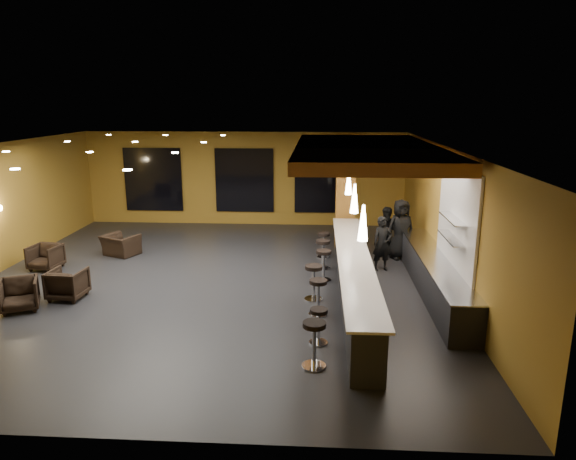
# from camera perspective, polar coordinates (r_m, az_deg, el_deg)

# --- Properties ---
(floor) EXTENTS (12.00, 13.00, 0.10)m
(floor) POSITION_cam_1_polar(r_m,az_deg,el_deg) (13.74, -8.52, -5.86)
(floor) COLOR black
(floor) RESTS_ON ground
(ceiling) EXTENTS (12.00, 13.00, 0.10)m
(ceiling) POSITION_cam_1_polar(r_m,az_deg,el_deg) (12.97, -9.11, 9.27)
(ceiling) COLOR black
(wall_back) EXTENTS (12.00, 0.10, 3.50)m
(wall_back) POSITION_cam_1_polar(r_m,az_deg,el_deg) (19.58, -4.82, 5.71)
(wall_back) COLOR olive
(wall_back) RESTS_ON floor
(wall_front) EXTENTS (12.00, 0.10, 3.50)m
(wall_front) POSITION_cam_1_polar(r_m,az_deg,el_deg) (7.27, -19.72, -10.01)
(wall_front) COLOR olive
(wall_front) RESTS_ON floor
(wall_right) EXTENTS (0.10, 13.00, 3.50)m
(wall_right) POSITION_cam_1_polar(r_m,az_deg,el_deg) (13.35, 17.50, 1.09)
(wall_right) COLOR olive
(wall_right) RESTS_ON floor
(wood_soffit) EXTENTS (3.60, 8.00, 0.28)m
(wood_soffit) POSITION_cam_1_polar(r_m,az_deg,el_deg) (13.73, 8.59, 8.76)
(wood_soffit) COLOR #BD7237
(wood_soffit) RESTS_ON ceiling
(window_left) EXTENTS (2.20, 0.06, 2.40)m
(window_left) POSITION_cam_1_polar(r_m,az_deg,el_deg) (20.28, -14.74, 5.45)
(window_left) COLOR black
(window_left) RESTS_ON wall_back
(window_center) EXTENTS (2.20, 0.06, 2.40)m
(window_center) POSITION_cam_1_polar(r_m,az_deg,el_deg) (19.48, -4.86, 5.52)
(window_center) COLOR black
(window_center) RESTS_ON wall_back
(window_right) EXTENTS (2.20, 0.06, 2.40)m
(window_right) POSITION_cam_1_polar(r_m,az_deg,el_deg) (19.28, 4.04, 5.45)
(window_right) COLOR black
(window_right) RESTS_ON wall_back
(tile_backsplash) EXTENTS (0.06, 3.20, 2.40)m
(tile_backsplash) POSITION_cam_1_polar(r_m,az_deg,el_deg) (12.33, 18.27, 1.17)
(tile_backsplash) COLOR white
(tile_backsplash) RESTS_ON wall_right
(bar_counter) EXTENTS (0.60, 8.00, 1.00)m
(bar_counter) POSITION_cam_1_polar(r_m,az_deg,el_deg) (12.36, 7.27, -5.42)
(bar_counter) COLOR black
(bar_counter) RESTS_ON floor
(bar_top) EXTENTS (0.78, 8.10, 0.05)m
(bar_top) POSITION_cam_1_polar(r_m,az_deg,el_deg) (12.20, 7.35, -3.10)
(bar_top) COLOR beige
(bar_top) RESTS_ON bar_counter
(prep_counter) EXTENTS (0.70, 6.00, 0.86)m
(prep_counter) POSITION_cam_1_polar(r_m,az_deg,el_deg) (13.14, 15.89, -4.99)
(prep_counter) COLOR black
(prep_counter) RESTS_ON floor
(prep_top) EXTENTS (0.72, 6.00, 0.03)m
(prep_top) POSITION_cam_1_polar(r_m,az_deg,el_deg) (13.00, 16.02, -3.09)
(prep_top) COLOR silver
(prep_top) RESTS_ON prep_counter
(wall_shelf_lower) EXTENTS (0.30, 1.50, 0.03)m
(wall_shelf_lower) POSITION_cam_1_polar(r_m,az_deg,el_deg) (12.20, 17.72, -0.86)
(wall_shelf_lower) COLOR silver
(wall_shelf_lower) RESTS_ON wall_right
(wall_shelf_upper) EXTENTS (0.30, 1.50, 0.03)m
(wall_shelf_upper) POSITION_cam_1_polar(r_m,az_deg,el_deg) (12.09, 17.88, 1.20)
(wall_shelf_upper) COLOR silver
(wall_shelf_upper) RESTS_ON wall_right
(column) EXTENTS (0.60, 0.60, 3.50)m
(column) POSITION_cam_1_polar(r_m,az_deg,el_deg) (16.49, 6.39, 4.08)
(column) COLOR #996222
(column) RESTS_ON floor
(pendant_0) EXTENTS (0.20, 0.20, 0.70)m
(pendant_0) POSITION_cam_1_polar(r_m,az_deg,el_deg) (9.92, 8.34, 0.78)
(pendant_0) COLOR white
(pendant_0) RESTS_ON wood_soffit
(pendant_1) EXTENTS (0.20, 0.20, 0.70)m
(pendant_1) POSITION_cam_1_polar(r_m,az_deg,el_deg) (12.36, 7.39, 3.47)
(pendant_1) COLOR white
(pendant_1) RESTS_ON wood_soffit
(pendant_2) EXTENTS (0.20, 0.20, 0.70)m
(pendant_2) POSITION_cam_1_polar(r_m,az_deg,el_deg) (14.82, 6.76, 5.27)
(pendant_2) COLOR white
(pendant_2) RESTS_ON wood_soffit
(staff_a) EXTENTS (0.64, 0.51, 1.54)m
(staff_a) POSITION_cam_1_polar(r_m,az_deg,el_deg) (14.47, 10.43, -1.50)
(staff_a) COLOR black
(staff_a) RESTS_ON floor
(staff_b) EXTENTS (0.80, 0.66, 1.52)m
(staff_b) POSITION_cam_1_polar(r_m,az_deg,el_deg) (15.82, 11.00, -0.20)
(staff_b) COLOR black
(staff_b) RESTS_ON floor
(staff_c) EXTENTS (1.02, 0.82, 1.80)m
(staff_c) POSITION_cam_1_polar(r_m,az_deg,el_deg) (15.64, 12.39, 0.08)
(staff_c) COLOR black
(staff_c) RESTS_ON floor
(armchair_a) EXTENTS (1.05, 1.06, 0.73)m
(armchair_a) POSITION_cam_1_polar(r_m,az_deg,el_deg) (13.18, -27.68, -6.37)
(armchair_a) COLOR black
(armchair_a) RESTS_ON floor
(armchair_b) EXTENTS (0.83, 0.85, 0.73)m
(armchair_b) POSITION_cam_1_polar(r_m,az_deg,el_deg) (13.43, -23.29, -5.50)
(armchair_b) COLOR black
(armchair_b) RESTS_ON floor
(armchair_c) EXTENTS (0.85, 0.87, 0.71)m
(armchair_c) POSITION_cam_1_polar(r_m,az_deg,el_deg) (15.96, -25.36, -2.73)
(armchair_c) COLOR black
(armchair_c) RESTS_ON floor
(armchair_d) EXTENTS (1.25, 1.19, 0.64)m
(armchair_d) POSITION_cam_1_polar(r_m,az_deg,el_deg) (16.56, -18.11, -1.59)
(armchair_d) COLOR black
(armchair_d) RESTS_ON floor
(bar_stool_0) EXTENTS (0.44, 0.44, 0.86)m
(bar_stool_0) POSITION_cam_1_polar(r_m,az_deg,el_deg) (9.26, 2.93, -11.95)
(bar_stool_0) COLOR silver
(bar_stool_0) RESTS_ON floor
(bar_stool_1) EXTENTS (0.37, 0.37, 0.72)m
(bar_stool_1) POSITION_cam_1_polar(r_m,az_deg,el_deg) (10.13, 3.42, -10.10)
(bar_stool_1) COLOR silver
(bar_stool_1) RESTS_ON floor
(bar_stool_2) EXTENTS (0.41, 0.41, 0.82)m
(bar_stool_2) POSITION_cam_1_polar(r_m,az_deg,el_deg) (11.38, 3.37, -6.95)
(bar_stool_2) COLOR silver
(bar_stool_2) RESTS_ON floor
(bar_stool_3) EXTENTS (0.43, 0.43, 0.86)m
(bar_stool_3) POSITION_cam_1_polar(r_m,az_deg,el_deg) (12.20, 2.86, -5.34)
(bar_stool_3) COLOR silver
(bar_stool_3) RESTS_ON floor
(bar_stool_4) EXTENTS (0.42, 0.42, 0.84)m
(bar_stool_4) POSITION_cam_1_polar(r_m,az_deg,el_deg) (13.48, 3.98, -3.50)
(bar_stool_4) COLOR silver
(bar_stool_4) RESTS_ON floor
(bar_stool_5) EXTENTS (0.42, 0.42, 0.83)m
(bar_stool_5) POSITION_cam_1_polar(r_m,az_deg,el_deg) (14.43, 3.89, -2.31)
(bar_stool_5) COLOR silver
(bar_stool_5) RESTS_ON floor
(bar_stool_6) EXTENTS (0.39, 0.39, 0.77)m
(bar_stool_6) POSITION_cam_1_polar(r_m,az_deg,el_deg) (15.49, 3.98, -1.32)
(bar_stool_6) COLOR silver
(bar_stool_6) RESTS_ON floor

